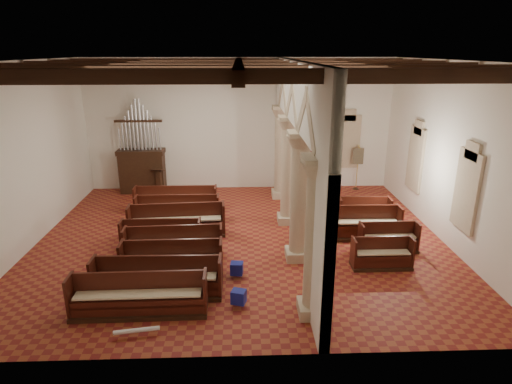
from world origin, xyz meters
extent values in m
plane|color=brown|center=(0.00, 0.00, 0.00)|extent=(14.00, 14.00, 0.00)
plane|color=#301F10|center=(0.00, 0.00, 6.00)|extent=(14.00, 14.00, 0.00)
cube|color=white|center=(0.00, 6.00, 3.00)|extent=(14.00, 0.02, 6.00)
cube|color=white|center=(0.00, -6.00, 3.00)|extent=(14.00, 0.02, 6.00)
cube|color=white|center=(-7.00, 0.00, 3.00)|extent=(0.02, 12.00, 6.00)
cube|color=white|center=(7.00, 0.00, 3.00)|extent=(0.02, 12.00, 6.00)
cube|color=#C5B293|center=(1.80, -4.50, 0.15)|extent=(0.75, 0.75, 0.30)
cylinder|color=#C5B293|center=(1.80, -4.50, 1.95)|extent=(0.56, 0.56, 3.30)
cube|color=#C5B293|center=(1.80, -1.50, 0.15)|extent=(0.75, 0.75, 0.30)
cylinder|color=#C5B293|center=(1.80, -1.50, 1.95)|extent=(0.56, 0.56, 3.30)
cube|color=#C5B293|center=(1.80, 1.50, 0.15)|extent=(0.75, 0.75, 0.30)
cylinder|color=#C5B293|center=(1.80, 1.50, 1.95)|extent=(0.56, 0.56, 3.30)
cube|color=#C5B293|center=(1.80, 4.50, 0.15)|extent=(0.75, 0.75, 0.30)
cylinder|color=#C5B293|center=(1.80, 4.50, 1.95)|extent=(0.56, 0.56, 3.30)
cube|color=white|center=(1.80, 0.00, 5.04)|extent=(0.25, 11.90, 1.93)
cube|color=#347562|center=(6.98, -1.50, 2.20)|extent=(0.03, 1.00, 2.20)
cube|color=#347562|center=(6.98, 2.50, 2.20)|extent=(0.03, 1.00, 2.20)
cube|color=#347562|center=(5.00, 5.98, 2.20)|extent=(1.00, 0.03, 2.20)
cube|color=black|center=(-4.50, 5.50, 0.90)|extent=(2.00, 0.80, 1.80)
cube|color=black|center=(-4.50, 5.50, 1.90)|extent=(2.10, 0.85, 0.20)
cube|color=#352410|center=(-3.67, 5.05, 0.05)|extent=(0.58, 0.58, 0.10)
cube|color=#352410|center=(-3.67, 5.05, 0.57)|extent=(0.28, 0.28, 1.14)
cube|color=#352410|center=(-3.67, 4.97, 1.19)|extent=(0.61, 0.54, 0.20)
cube|color=maroon|center=(3.50, 5.92, 1.15)|extent=(1.60, 0.06, 2.10)
cylinder|color=gold|center=(3.50, 5.90, 2.25)|extent=(1.80, 0.04, 0.04)
cone|color=black|center=(5.50, 5.50, 0.05)|extent=(0.32, 0.32, 0.11)
cylinder|color=gold|center=(5.50, 5.50, 1.07)|extent=(0.04, 0.04, 2.15)
cylinder|color=gold|center=(5.50, 5.50, 2.06)|extent=(0.07, 0.63, 0.03)
cube|color=#172051|center=(5.50, 5.48, 1.61)|extent=(0.49, 0.05, 0.76)
cube|color=navy|center=(-0.07, -4.10, 0.28)|extent=(0.43, 0.38, 0.36)
cube|color=navy|center=(-0.12, -2.59, 0.28)|extent=(0.39, 0.33, 0.36)
cube|color=navy|center=(-1.10, -0.06, 0.26)|extent=(0.37, 0.32, 0.33)
cylinder|color=white|center=(-2.42, -5.24, 0.16)|extent=(1.05, 0.25, 0.10)
cylinder|color=silver|center=(-1.61, -3.41, 0.16)|extent=(1.09, 0.44, 0.11)
cube|color=black|center=(-2.55, -4.33, 0.05)|extent=(3.39, 0.78, 0.10)
cube|color=#3C0F0C|center=(-2.55, -4.38, 0.34)|extent=(3.23, 0.47, 0.47)
cube|color=#3C0F0C|center=(-2.55, -4.14, 0.59)|extent=(3.22, 0.12, 0.98)
cube|color=#3C0F0C|center=(-4.20, -4.31, 0.59)|extent=(0.08, 0.62, 0.98)
cube|color=#3C0F0C|center=(-0.89, -4.31, 0.59)|extent=(0.08, 0.62, 0.98)
cube|color=#F8E1B7|center=(-2.55, -4.38, 0.59)|extent=(3.10, 0.42, 0.05)
cube|color=black|center=(-2.23, -3.51, 0.05)|extent=(3.44, 0.79, 0.11)
cube|color=#461B0F|center=(-2.23, -3.56, 0.34)|extent=(3.29, 0.48, 0.47)
cube|color=#461B0F|center=(-2.23, -3.32, 0.60)|extent=(3.28, 0.13, 1.00)
cube|color=#461B0F|center=(-3.91, -3.49, 0.60)|extent=(0.08, 0.63, 1.00)
cube|color=#461B0F|center=(-0.55, -3.49, 0.60)|extent=(0.08, 0.63, 1.00)
cube|color=#F8E1B7|center=(-2.23, -3.56, 0.60)|extent=(3.16, 0.43, 0.05)
cube|color=black|center=(-1.99, -2.53, 0.05)|extent=(2.92, 0.81, 0.11)
cube|color=#41120D|center=(-1.99, -2.59, 0.35)|extent=(2.77, 0.49, 0.48)
cube|color=#41120D|center=(-1.99, -2.34, 0.61)|extent=(2.76, 0.14, 1.01)
cube|color=#41120D|center=(-3.41, -2.51, 0.61)|extent=(0.09, 0.64, 1.01)
cube|color=#41120D|center=(-0.57, -2.51, 0.61)|extent=(0.09, 0.64, 1.01)
cube|color=#F8E1B7|center=(-1.99, -2.59, 0.61)|extent=(2.66, 0.44, 0.05)
cube|color=black|center=(-2.12, -1.32, 0.05)|extent=(3.10, 0.84, 0.10)
cube|color=#49180F|center=(-2.12, -1.37, 0.33)|extent=(2.94, 0.54, 0.45)
cube|color=#49180F|center=(-2.12, -1.14, 0.58)|extent=(2.92, 0.21, 0.95)
cube|color=#49180F|center=(-3.62, -1.30, 0.58)|extent=(0.10, 0.61, 0.95)
cube|color=#49180F|center=(-0.62, -1.30, 0.58)|extent=(0.10, 0.61, 0.95)
cube|color=#F8E1B7|center=(-2.12, -1.37, 0.58)|extent=(2.82, 0.49, 0.05)
cube|color=black|center=(-2.65, -0.55, 0.05)|extent=(2.64, 0.67, 0.09)
cube|color=#4B1810|center=(-2.65, -0.60, 0.30)|extent=(2.49, 0.38, 0.42)
cube|color=#4B1810|center=(-2.65, -0.39, 0.54)|extent=(2.49, 0.08, 0.89)
cube|color=#4B1810|center=(-3.93, -0.54, 0.54)|extent=(0.07, 0.56, 0.89)
cube|color=#4B1810|center=(-1.36, -0.54, 0.54)|extent=(0.07, 0.56, 0.89)
cube|color=#F8E1B7|center=(-2.65, -0.60, 0.54)|extent=(2.39, 0.35, 0.05)
cube|color=black|center=(-2.25, 0.45, 0.05)|extent=(3.42, 0.99, 0.11)
cube|color=#3F110D|center=(-2.25, 0.39, 0.36)|extent=(3.24, 0.65, 0.49)
cube|color=#3F110D|center=(-2.25, 0.64, 0.63)|extent=(3.22, 0.29, 1.04)
cube|color=#3F110D|center=(-3.90, 0.47, 0.63)|extent=(0.12, 0.66, 1.04)
cube|color=#3F110D|center=(-0.60, 0.47, 0.63)|extent=(0.12, 0.66, 1.04)
cube|color=#F8E1B7|center=(-2.25, 0.39, 0.63)|extent=(3.11, 0.60, 0.05)
cube|color=black|center=(-2.42, 1.78, 0.05)|extent=(3.20, 0.69, 0.10)
cube|color=#48100F|center=(-2.42, 1.74, 0.32)|extent=(3.05, 0.40, 0.44)
cube|color=#48100F|center=(-2.42, 1.96, 0.56)|extent=(3.05, 0.08, 0.93)
cube|color=#48100F|center=(-3.99, 1.80, 0.56)|extent=(0.07, 0.58, 0.93)
cube|color=#48100F|center=(-0.86, 1.80, 0.56)|extent=(0.07, 0.58, 0.93)
cube|color=#F8E1B7|center=(-2.42, 1.74, 0.56)|extent=(2.93, 0.36, 0.05)
cube|color=black|center=(-2.63, 2.80, 0.05)|extent=(3.31, 0.71, 0.10)
cube|color=#401F0D|center=(-2.63, 2.75, 0.33)|extent=(3.16, 0.41, 0.45)
cube|color=#401F0D|center=(-2.63, 2.99, 0.58)|extent=(3.16, 0.07, 0.96)
cube|color=#401F0D|center=(-4.25, 2.82, 0.58)|extent=(0.07, 0.61, 0.96)
cube|color=#401F0D|center=(-1.01, 2.82, 0.58)|extent=(0.07, 0.61, 0.96)
cube|color=#F8E1B7|center=(-2.63, 2.75, 0.58)|extent=(3.04, 0.37, 0.05)
cube|color=black|center=(4.27, -2.16, 0.05)|extent=(1.82, 0.64, 0.09)
cube|color=#3D1B0D|center=(4.27, -2.21, 0.29)|extent=(1.67, 0.37, 0.41)
cube|color=#3D1B0D|center=(4.27, -2.00, 0.52)|extent=(1.67, 0.07, 0.86)
cube|color=#3D1B0D|center=(3.40, -2.15, 0.52)|extent=(0.07, 0.54, 0.86)
cube|color=#3D1B0D|center=(5.15, -2.15, 0.52)|extent=(0.07, 0.54, 0.86)
cube|color=#F8E1B7|center=(4.27, -2.21, 0.52)|extent=(1.61, 0.33, 0.05)
cube|color=black|center=(4.84, -1.06, 0.05)|extent=(1.92, 0.69, 0.09)
cube|color=#4B1410|center=(4.84, -1.11, 0.30)|extent=(1.77, 0.41, 0.42)
cube|color=#4B1410|center=(4.84, -0.89, 0.53)|extent=(1.76, 0.10, 0.88)
cube|color=#4B1410|center=(3.92, -1.04, 0.53)|extent=(0.08, 0.56, 0.88)
cube|color=#4B1410|center=(5.76, -1.04, 0.53)|extent=(0.08, 0.56, 0.88)
cube|color=#F8E1B7|center=(4.84, -1.11, 0.53)|extent=(1.70, 0.37, 0.05)
cube|color=black|center=(4.41, 0.00, 0.05)|extent=(2.33, 0.80, 0.11)
cube|color=#4C1A10|center=(4.41, -0.06, 0.36)|extent=(2.18, 0.47, 0.49)
cube|color=#4C1A10|center=(4.41, 0.19, 0.63)|extent=(2.17, 0.11, 1.04)
cube|color=#4C1A10|center=(3.29, 0.02, 0.63)|extent=(0.09, 0.66, 1.04)
cube|color=#4C1A10|center=(5.54, 0.02, 0.63)|extent=(0.09, 0.66, 1.04)
cube|color=#F8E1B7|center=(4.41, -0.06, 0.63)|extent=(2.09, 0.42, 0.05)
cube|color=black|center=(4.58, 0.92, 0.05)|extent=(1.94, 0.86, 0.11)
cube|color=#49160F|center=(4.58, 0.87, 0.36)|extent=(1.77, 0.52, 0.49)
cube|color=#49160F|center=(4.58, 1.12, 0.63)|extent=(1.76, 0.16, 1.04)
cube|color=#49160F|center=(3.66, 0.95, 0.63)|extent=(0.11, 0.66, 1.04)
cube|color=#49160F|center=(5.49, 0.95, 0.63)|extent=(0.11, 0.66, 1.04)
cube|color=#F8E1B7|center=(4.58, 0.87, 0.63)|extent=(1.70, 0.48, 0.05)
camera|label=1|loc=(0.02, -13.67, 6.32)|focal=30.00mm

